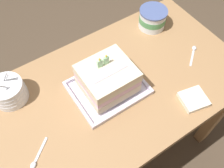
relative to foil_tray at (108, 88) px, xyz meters
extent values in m
plane|color=#4C3D2D|center=(0.04, -0.01, -0.78)|extent=(8.00, 8.00, 0.00)
cube|color=#9E754C|center=(0.04, -0.01, -0.02)|extent=(1.21, 0.68, 0.04)
cube|color=#9E754C|center=(0.58, -0.29, -0.41)|extent=(0.06, 0.06, 0.74)
cube|color=#9E754C|center=(-0.50, 0.27, -0.41)|extent=(0.06, 0.06, 0.74)
cube|color=#9E754C|center=(0.58, 0.27, -0.41)|extent=(0.06, 0.06, 0.74)
cube|color=silver|center=(0.00, 0.00, 0.00)|extent=(0.31, 0.26, 0.01)
cube|color=silver|center=(0.00, -0.12, 0.01)|extent=(0.31, 0.01, 0.02)
cube|color=silver|center=(0.00, 0.12, 0.01)|extent=(0.31, 0.01, 0.02)
cube|color=silver|center=(-0.15, 0.00, 0.01)|extent=(0.01, 0.24, 0.02)
cube|color=silver|center=(0.15, 0.00, 0.01)|extent=(0.01, 0.24, 0.02)
cube|color=beige|center=(0.00, 0.00, 0.04)|extent=(0.21, 0.19, 0.04)
cube|color=beige|center=(0.00, 0.00, 0.08)|extent=(0.21, 0.19, 0.03)
cube|color=beige|center=(0.00, 0.00, 0.11)|extent=(0.21, 0.19, 0.04)
cube|color=beige|center=(0.00, -0.01, 0.14)|extent=(0.16, 0.03, 0.00)
cube|color=#99DB9E|center=(-0.02, 0.03, 0.16)|extent=(0.02, 0.01, 0.04)
ellipsoid|color=yellow|center=(-0.02, 0.03, 0.18)|extent=(0.01, 0.01, 0.01)
cube|color=#99DB9E|center=(0.01, 0.03, 0.16)|extent=(0.02, 0.01, 0.04)
ellipsoid|color=yellow|center=(0.01, 0.03, 0.18)|extent=(0.01, 0.01, 0.01)
cylinder|color=white|center=(-0.37, 0.20, 0.01)|extent=(0.15, 0.15, 0.03)
cylinder|color=white|center=(-0.37, 0.20, 0.03)|extent=(0.15, 0.15, 0.03)
cylinder|color=white|center=(-0.37, 0.20, 0.05)|extent=(0.14, 0.14, 0.03)
cylinder|color=white|center=(-0.37, 0.20, 0.07)|extent=(0.14, 0.14, 0.03)
cylinder|color=silver|center=(-0.36, 0.22, 0.10)|extent=(0.05, 0.03, 0.08)
cylinder|color=silver|center=(-0.37, 0.17, 0.10)|extent=(0.06, 0.01, 0.07)
cylinder|color=silver|center=(-0.35, 0.21, 0.10)|extent=(0.04, 0.04, 0.07)
cylinder|color=white|center=(0.41, 0.21, 0.04)|extent=(0.14, 0.14, 0.09)
cylinder|color=#4C935B|center=(0.41, 0.21, 0.04)|extent=(0.14, 0.14, 0.03)
cylinder|color=#4C5D95|center=(0.41, 0.21, 0.09)|extent=(0.14, 0.14, 0.01)
ellipsoid|color=silver|center=(-0.41, -0.13, 0.00)|extent=(0.04, 0.03, 0.01)
cube|color=silver|center=(-0.36, -0.09, 0.00)|extent=(0.08, 0.07, 0.00)
ellipsoid|color=silver|center=(0.49, -0.04, 0.00)|extent=(0.04, 0.03, 0.01)
cube|color=silver|center=(0.44, -0.08, 0.00)|extent=(0.09, 0.07, 0.00)
cube|color=silver|center=(0.27, -0.25, 0.00)|extent=(0.13, 0.12, 0.02)
camera|label=1|loc=(-0.32, -0.51, 0.93)|focal=40.36mm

